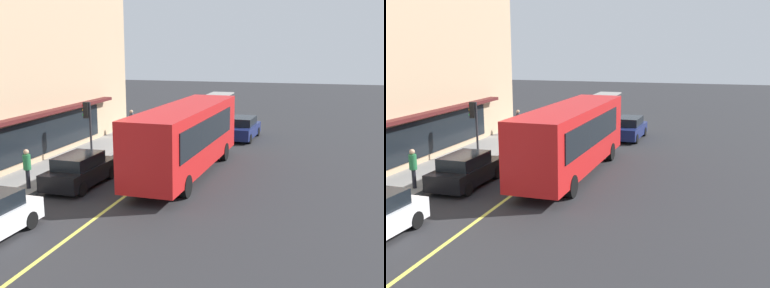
# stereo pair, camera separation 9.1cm
# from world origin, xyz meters

# --- Properties ---
(ground) EXTENTS (120.00, 120.00, 0.00)m
(ground) POSITION_xyz_m (0.00, 0.00, 0.00)
(ground) COLOR #28282B
(sidewalk) EXTENTS (80.00, 2.94, 0.15)m
(sidewalk) POSITION_xyz_m (0.00, 5.38, 0.07)
(sidewalk) COLOR gray
(sidewalk) RESTS_ON ground
(lane_centre_stripe) EXTENTS (36.00, 0.16, 0.01)m
(lane_centre_stripe) POSITION_xyz_m (0.00, 0.00, 0.00)
(lane_centre_stripe) COLOR #D8D14C
(lane_centre_stripe) RESTS_ON ground
(bus) EXTENTS (11.20, 2.85, 3.50)m
(bus) POSITION_xyz_m (-1.62, -1.57, 1.99)
(bus) COLOR red
(bus) RESTS_ON ground
(traffic_light) EXTENTS (0.30, 0.52, 3.20)m
(traffic_light) POSITION_xyz_m (-0.34, 4.59, 2.53)
(traffic_light) COLOR #2D2D33
(traffic_light) RESTS_ON sidewalk
(car_black) EXTENTS (4.32, 1.90, 1.52)m
(car_black) POSITION_xyz_m (-4.89, 2.62, 0.74)
(car_black) COLOR black
(car_black) RESTS_ON ground
(car_navy) EXTENTS (4.39, 2.03, 1.52)m
(car_navy) POSITION_xyz_m (8.38, -2.71, 0.74)
(car_navy) COLOR navy
(car_navy) RESTS_ON ground
(pedestrian_at_corner) EXTENTS (0.34, 0.34, 1.78)m
(pedestrian_at_corner) POSITION_xyz_m (7.07, 5.13, 1.23)
(pedestrian_at_corner) COLOR black
(pedestrian_at_corner) RESTS_ON sidewalk
(pedestrian_mid_block) EXTENTS (0.34, 0.34, 1.79)m
(pedestrian_mid_block) POSITION_xyz_m (-6.32, 4.44, 1.23)
(pedestrian_mid_block) COLOR black
(pedestrian_mid_block) RESTS_ON sidewalk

